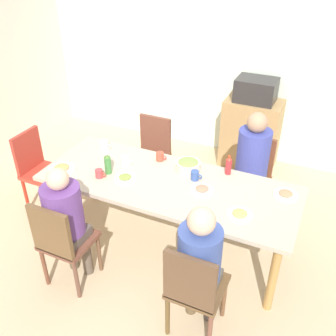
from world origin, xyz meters
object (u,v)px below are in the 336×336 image
at_px(chair_4, 252,174).
at_px(bottle_1, 108,164).
at_px(dining_table, 168,189).
at_px(plate_3, 62,168).
at_px(person_2, 65,216).
at_px(bowl_0, 188,165).
at_px(cup_1, 195,175).
at_px(plate_4, 286,194).
at_px(side_cabinet, 250,133).
at_px(chair_3, 194,288).
at_px(person_4, 252,159).
at_px(cup_3, 99,174).
at_px(cup_0, 104,145).
at_px(cup_4, 126,160).
at_px(bottle_0, 229,165).
at_px(plate_1, 125,178).
at_px(chair_0, 152,151).
at_px(chair_2, 62,240).
at_px(person_3, 200,260).
at_px(microwave, 256,90).
at_px(cup_2, 160,157).
at_px(plate_2, 240,214).
at_px(chair_1, 38,166).

height_order(chair_4, bottle_1, bottle_1).
height_order(dining_table, plate_3, plate_3).
distance_m(person_2, bowl_0, 1.21).
bearing_deg(bottle_1, cup_1, 16.89).
relative_size(plate_4, side_cabinet, 0.24).
height_order(dining_table, chair_3, chair_3).
distance_m(person_2, bottle_1, 0.66).
bearing_deg(person_4, cup_3, -142.03).
relative_size(bowl_0, cup_0, 1.96).
relative_size(plate_4, cup_4, 1.73).
xyz_separation_m(person_4, plate_4, (0.42, -0.51, 0.02)).
xyz_separation_m(person_4, cup_3, (-1.20, -0.93, 0.05)).
distance_m(cup_0, bottle_1, 0.47).
distance_m(chair_4, bottle_0, 0.59).
xyz_separation_m(plate_1, cup_0, (-0.48, 0.40, 0.03)).
height_order(chair_0, chair_2, same).
bearing_deg(person_4, person_3, -90.00).
relative_size(chair_0, plate_3, 3.53).
relative_size(dining_table, person_2, 2.03).
relative_size(chair_2, microwave, 1.88).
height_order(plate_1, cup_2, cup_2).
bearing_deg(chair_3, plate_3, 159.60).
height_order(chair_0, cup_4, chair_0).
relative_size(chair_0, plate_4, 4.24).
bearing_deg(bottle_0, plate_3, -157.70).
bearing_deg(cup_4, bottle_0, 14.82).
distance_m(chair_3, plate_1, 1.22).
height_order(cup_2, bottle_1, bottle_1).
bearing_deg(cup_1, bowl_0, 133.74).
xyz_separation_m(chair_2, person_3, (1.18, 0.09, 0.20)).
bearing_deg(bottle_1, cup_0, 127.44).
bearing_deg(cup_1, chair_4, 61.10).
bearing_deg(plate_2, cup_1, 147.09).
xyz_separation_m(cup_1, cup_3, (-0.82, -0.33, -0.01)).
xyz_separation_m(cup_1, bottle_0, (0.24, 0.23, 0.04)).
xyz_separation_m(dining_table, cup_0, (-0.86, 0.27, 0.12)).
distance_m(chair_1, person_2, 1.23).
relative_size(chair_3, plate_1, 4.36).
distance_m(person_3, bottle_0, 1.12).
bearing_deg(bottle_0, cup_0, -176.06).
bearing_deg(chair_4, cup_3, -139.48).
xyz_separation_m(person_4, side_cabinet, (-0.27, 1.12, -0.30)).
bearing_deg(plate_3, chair_3, -20.40).
distance_m(cup_1, side_cabinet, 1.76).
bearing_deg(plate_3, plate_1, 9.87).
height_order(person_2, plate_2, person_2).
height_order(plate_1, bottle_1, bottle_1).
bearing_deg(person_2, cup_2, 71.10).
distance_m(chair_0, cup_4, 0.78).
xyz_separation_m(bowl_0, cup_2, (-0.32, 0.05, -0.01)).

